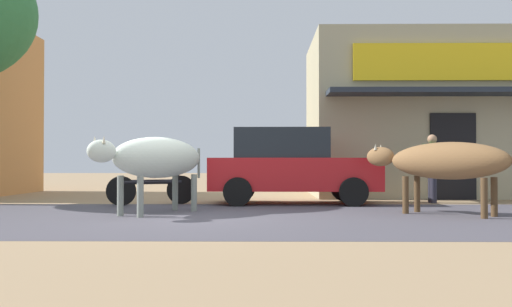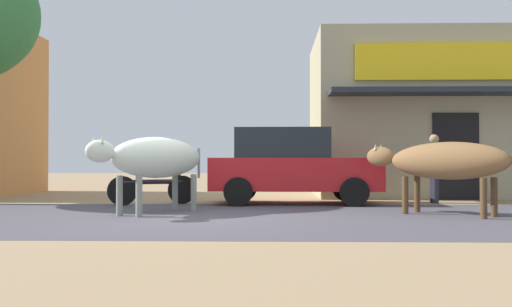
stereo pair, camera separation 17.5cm
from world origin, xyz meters
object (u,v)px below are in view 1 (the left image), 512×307
Objects in this scene: parked_motorcycle at (153,183)px; pedestrian_by_shop at (432,163)px; cow_far_dark at (444,162)px; parked_hatchback_car at (290,165)px; cow_near_brown at (156,158)px.

parked_motorcycle is 1.16× the size of pedestrian_by_shop.
cow_far_dark is (5.46, -2.30, 0.45)m from parked_motorcycle.
cow_far_dark is at bearing -102.51° from pedestrian_by_shop.
cow_near_brown is at bearing -133.45° from parked_hatchback_car.
cow_near_brown is (0.48, -2.18, 0.50)m from parked_motorcycle.
parked_hatchback_car is at bearing 8.20° from parked_motorcycle.
cow_near_brown is 1.69× the size of pedestrian_by_shop.
cow_far_dark is (2.52, -2.73, 0.08)m from parked_hatchback_car.
pedestrian_by_shop is at bearing 4.18° from parked_hatchback_car.
cow_near_brown reaches higher than parked_motorcycle.
parked_hatchback_car reaches higher than cow_near_brown.
parked_motorcycle is at bearing 102.34° from cow_near_brown.
parked_hatchback_car is at bearing -175.82° from pedestrian_by_shop.
cow_near_brown is (-2.47, -2.60, 0.13)m from parked_hatchback_car.
parked_hatchback_car is 3.18m from pedestrian_by_shop.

